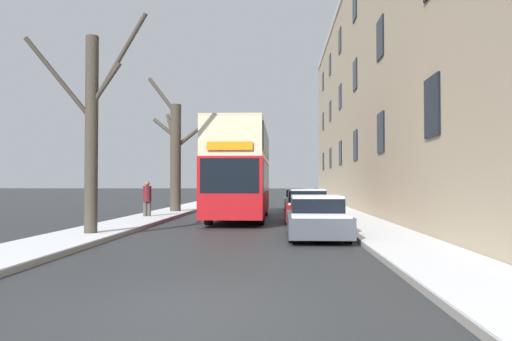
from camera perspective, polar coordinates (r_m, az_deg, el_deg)
The scene contains 13 objects.
ground_plane at distance 7.29m, azimuth -9.30°, elevation -15.45°, with size 320.00×320.00×0.00m, color #303335.
sidewalk_left at distance 60.27m, azimuth -3.19°, elevation -3.05°, with size 2.26×130.00×0.16m.
sidewalk_right at distance 60.03m, azimuth 6.09°, elevation -3.05°, with size 2.26×130.00×0.16m.
terrace_facade_right at distance 35.57m, azimuth 17.67°, elevation 8.63°, with size 9.10×51.64×15.90m.
bare_tree_left_0 at distance 17.02m, azimuth -18.26°, elevation 4.64°, with size 3.90×0.99×7.16m.
bare_tree_left_1 at distance 29.24m, azimuth -9.21°, elevation 2.00°, with size 3.73×1.86×7.96m.
double_decker_bus at distance 24.16m, azimuth -1.81°, elevation 0.34°, with size 2.56×10.23×4.48m.
parked_car_0 at distance 16.24m, azimuth 6.94°, elevation -5.43°, with size 1.87×4.57×1.36m.
parked_car_1 at distance 22.48m, azimuth 5.80°, elevation -4.18°, with size 1.90×4.29×1.50m.
parked_car_2 at distance 27.70m, azimuth 5.24°, elevation -3.72°, with size 1.71×3.98×1.45m.
parked_car_3 at distance 32.80m, azimuth 4.87°, elevation -3.41°, with size 1.86×4.01×1.37m.
oncoming_van at distance 42.38m, azimuth -2.04°, elevation -2.05°, with size 1.97×5.28×2.44m.
pedestrian_left_sidewalk at distance 24.79m, azimuth -12.34°, elevation -3.13°, with size 0.41×0.41×1.86m.
Camera 1 is at (1.48, -6.91, 1.77)m, focal length 35.00 mm.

